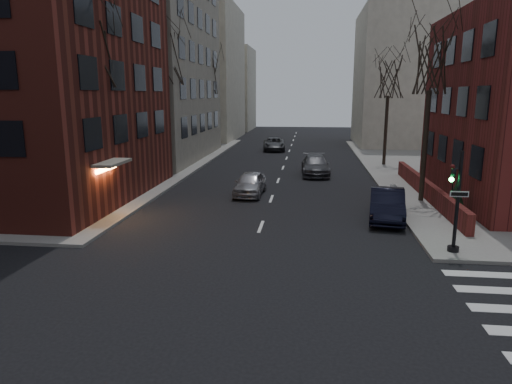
# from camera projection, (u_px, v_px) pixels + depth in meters

# --- Properties ---
(ground) EXTENTS (160.00, 160.00, 0.00)m
(ground) POSITION_uv_depth(u_px,v_px,m) (204.00, 377.00, 10.31)
(ground) COLOR black
(ground) RESTS_ON ground
(building_left_brick) EXTENTS (15.00, 15.00, 18.00)m
(building_left_brick) POSITION_uv_depth(u_px,v_px,m) (2.00, 45.00, 26.20)
(building_left_brick) COLOR maroon
(building_left_brick) RESTS_ON ground
(building_left_tan) EXTENTS (18.00, 18.00, 28.00)m
(building_left_tan) POSITION_uv_depth(u_px,v_px,m) (105.00, 9.00, 42.30)
(building_left_tan) COLOR gray
(building_left_tan) RESTS_ON ground
(low_wall_right) EXTENTS (0.35, 16.00, 1.00)m
(low_wall_right) POSITION_uv_depth(u_px,v_px,m) (426.00, 189.00, 27.55)
(low_wall_right) COLOR maroon
(low_wall_right) RESTS_ON sidewalk_far_right
(building_distant_la) EXTENTS (14.00, 16.00, 18.00)m
(building_distant_la) POSITION_uv_depth(u_px,v_px,m) (187.00, 74.00, 63.51)
(building_distant_la) COLOR beige
(building_distant_la) RESTS_ON ground
(building_distant_ra) EXTENTS (14.00, 14.00, 16.00)m
(building_distant_ra) POSITION_uv_depth(u_px,v_px,m) (417.00, 79.00, 55.44)
(building_distant_ra) COLOR beige
(building_distant_ra) RESTS_ON ground
(building_distant_lb) EXTENTS (10.00, 12.00, 14.00)m
(building_distant_lb) POSITION_uv_depth(u_px,v_px,m) (224.00, 89.00, 80.21)
(building_distant_lb) COLOR beige
(building_distant_lb) RESTS_ON ground
(traffic_signal) EXTENTS (0.76, 0.44, 4.00)m
(traffic_signal) POSITION_uv_depth(u_px,v_px,m) (455.00, 208.00, 17.73)
(traffic_signal) COLOR black
(traffic_signal) RESTS_ON sidewalk_far_right
(tree_left_a) EXTENTS (4.18, 4.18, 10.26)m
(tree_left_a) POSITION_uv_depth(u_px,v_px,m) (93.00, 49.00, 23.12)
(tree_left_a) COLOR #2D231C
(tree_left_a) RESTS_ON sidewalk_far_left
(tree_left_b) EXTENTS (4.40, 4.40, 10.80)m
(tree_left_b) POSITION_uv_depth(u_px,v_px,m) (166.00, 58.00, 34.67)
(tree_left_b) COLOR #2D231C
(tree_left_b) RESTS_ON sidewalk_far_left
(tree_left_c) EXTENTS (3.96, 3.96, 9.72)m
(tree_left_c) POSITION_uv_depth(u_px,v_px,m) (207.00, 77.00, 48.45)
(tree_left_c) COLOR #2D231C
(tree_left_c) RESTS_ON sidewalk_far_left
(tree_right_a) EXTENTS (3.96, 3.96, 9.72)m
(tree_right_a) POSITION_uv_depth(u_px,v_px,m) (432.00, 61.00, 25.08)
(tree_right_a) COLOR #2D231C
(tree_right_a) RESTS_ON sidewalk_far_right
(tree_right_b) EXTENTS (3.74, 3.74, 9.18)m
(tree_right_b) POSITION_uv_depth(u_px,v_px,m) (389.00, 78.00, 38.77)
(tree_right_b) COLOR #2D231C
(tree_right_b) RESTS_ON sidewalk_far_right
(streetlamp_near) EXTENTS (0.36, 0.36, 6.28)m
(streetlamp_near) POSITION_uv_depth(u_px,v_px,m) (159.00, 124.00, 31.71)
(streetlamp_near) COLOR black
(streetlamp_near) RESTS_ON sidewalk_far_left
(streetlamp_far) EXTENTS (0.36, 0.36, 6.28)m
(streetlamp_far) POSITION_uv_depth(u_px,v_px,m) (217.00, 112.00, 51.12)
(streetlamp_far) COLOR black
(streetlamp_far) RESTS_ON sidewalk_far_left
(parked_sedan) EXTENTS (2.28, 4.92, 1.56)m
(parked_sedan) POSITION_uv_depth(u_px,v_px,m) (387.00, 205.00, 23.02)
(parked_sedan) COLOR black
(parked_sedan) RESTS_ON ground
(car_lane_silver) EXTENTS (1.88, 4.30, 1.44)m
(car_lane_silver) POSITION_uv_depth(u_px,v_px,m) (250.00, 183.00, 28.78)
(car_lane_silver) COLOR #A09FA4
(car_lane_silver) RESTS_ON ground
(car_lane_gray) EXTENTS (2.33, 5.28, 1.51)m
(car_lane_gray) POSITION_uv_depth(u_px,v_px,m) (315.00, 165.00, 35.81)
(car_lane_gray) COLOR #3F3F44
(car_lane_gray) RESTS_ON ground
(car_lane_far) EXTENTS (2.82, 5.32, 1.42)m
(car_lane_far) POSITION_uv_depth(u_px,v_px,m) (274.00, 144.00, 51.37)
(car_lane_far) COLOR #3B3B3F
(car_lane_far) RESTS_ON ground
(sandwich_board) EXTENTS (0.47, 0.58, 0.83)m
(sandwich_board) POSITION_uv_depth(u_px,v_px,m) (394.00, 191.00, 27.25)
(sandwich_board) COLOR white
(sandwich_board) RESTS_ON sidewalk_far_right
(evergreen_shrub) EXTENTS (1.20, 1.20, 1.90)m
(evergreen_shrub) POSITION_uv_depth(u_px,v_px,m) (456.00, 197.00, 23.24)
(evergreen_shrub) COLOR black
(evergreen_shrub) RESTS_ON sidewalk_far_right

